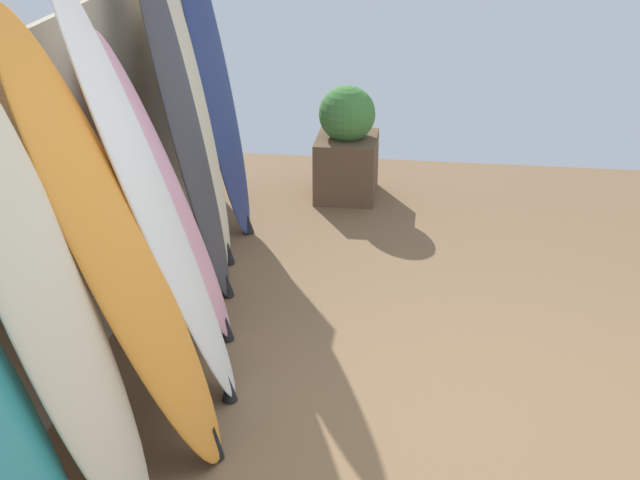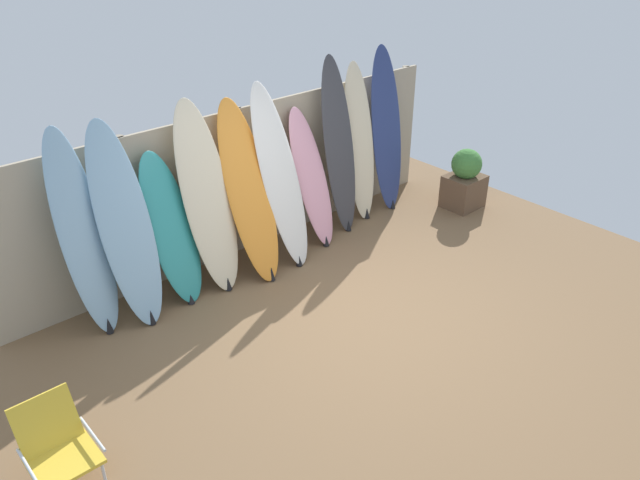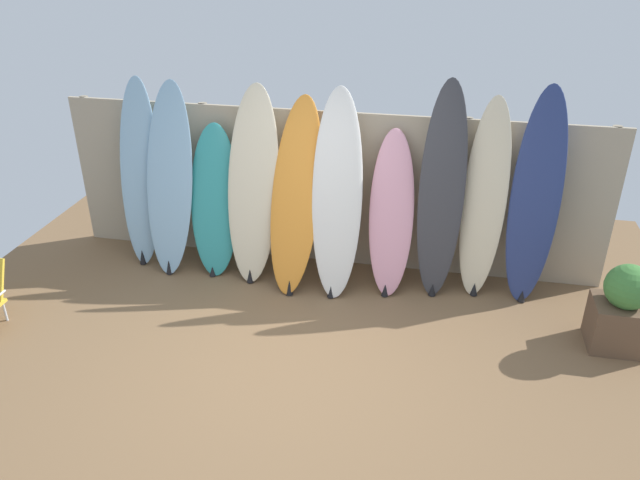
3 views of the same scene
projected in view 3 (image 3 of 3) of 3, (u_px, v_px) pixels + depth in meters
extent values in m
plane|color=brown|center=(288.00, 364.00, 5.68)|extent=(7.68, 7.68, 0.00)
cube|color=tan|center=(329.00, 190.00, 7.01)|extent=(6.08, 0.04, 1.80)
cylinder|color=gray|center=(96.00, 170.00, 7.55)|extent=(0.10, 0.10, 1.80)
cylinder|color=gray|center=(209.00, 179.00, 7.29)|extent=(0.10, 0.10, 1.80)
cylinder|color=gray|center=(330.00, 188.00, 7.04)|extent=(0.10, 0.10, 1.80)
cylinder|color=gray|center=(459.00, 198.00, 6.79)|extent=(0.10, 0.10, 1.80)
cylinder|color=gray|center=(599.00, 209.00, 6.54)|extent=(0.10, 0.10, 1.80)
ellipsoid|color=#8CB7D6|center=(140.00, 173.00, 7.02)|extent=(0.49, 0.53, 2.11)
cone|color=black|center=(143.00, 257.00, 7.28)|extent=(0.08, 0.08, 0.17)
ellipsoid|color=#8CB7D6|center=(170.00, 180.00, 6.87)|extent=(0.54, 0.65, 2.10)
cone|color=black|center=(169.00, 267.00, 7.08)|extent=(0.08, 0.08, 0.17)
ellipsoid|color=teal|center=(215.00, 201.00, 6.91)|extent=(0.61, 0.64, 1.66)
cone|color=black|center=(213.00, 271.00, 7.05)|extent=(0.08, 0.08, 0.11)
ellipsoid|color=beige|center=(253.00, 186.00, 6.72)|extent=(0.57, 0.67, 2.10)
cone|color=black|center=(250.00, 276.00, 6.92)|extent=(0.08, 0.08, 0.16)
ellipsoid|color=orange|center=(296.00, 196.00, 6.58)|extent=(0.60, 0.90, 2.01)
cone|color=black|center=(289.00, 287.00, 6.68)|extent=(0.08, 0.08, 0.17)
ellipsoid|color=white|center=(337.00, 195.00, 6.47)|extent=(0.60, 0.80, 2.13)
cone|color=black|center=(331.00, 291.00, 6.65)|extent=(0.08, 0.08, 0.13)
ellipsoid|color=pink|center=(391.00, 214.00, 6.56)|extent=(0.52, 0.70, 1.70)
cone|color=black|center=(385.00, 290.00, 6.67)|extent=(0.08, 0.08, 0.13)
ellipsoid|color=#38383D|center=(442.00, 192.00, 6.38)|extent=(0.47, 0.50, 2.25)
cone|color=black|center=(432.00, 289.00, 6.68)|extent=(0.08, 0.08, 0.14)
ellipsoid|color=beige|center=(484.00, 200.00, 6.40)|extent=(0.49, 0.49, 2.09)
cone|color=black|center=(474.00, 289.00, 6.68)|extent=(0.08, 0.08, 0.14)
ellipsoid|color=navy|center=(536.00, 198.00, 6.26)|extent=(0.54, 0.52, 2.23)
cone|color=black|center=(522.00, 296.00, 6.57)|extent=(0.08, 0.08, 0.13)
cylinder|color=silver|center=(5.00, 311.00, 6.25)|extent=(0.02, 0.02, 0.22)
cube|color=brown|center=(618.00, 325.00, 5.83)|extent=(0.52, 0.45, 0.47)
sphere|color=#417C38|center=(629.00, 287.00, 5.64)|extent=(0.42, 0.42, 0.42)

